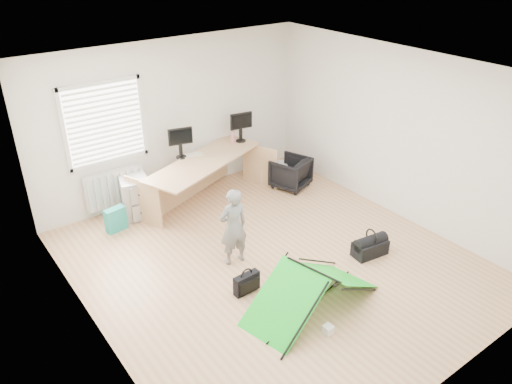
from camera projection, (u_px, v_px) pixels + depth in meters
ground at (273, 261)px, 7.13m from camera, size 5.50×5.50×0.00m
back_wall at (173, 119)px, 8.45m from camera, size 5.00×0.02×2.70m
window at (105, 123)px, 7.70m from camera, size 1.20×0.06×1.20m
radiator at (115, 188)px, 8.18m from camera, size 1.00×0.12×0.60m
desk at (206, 182)px, 8.49m from camera, size 2.45×1.55×0.80m
filing_cabinet at (135, 196)px, 8.17m from camera, size 0.56×0.67×0.67m
monitor_left at (181, 147)px, 8.31m from camera, size 0.42×0.18×0.39m
monitor_right at (241, 131)px, 8.95m from camera, size 0.42×0.16×0.40m
keyboard at (190, 155)px, 8.45m from camera, size 0.45×0.23×0.02m
thermos at (233, 137)px, 8.91m from camera, size 0.06×0.06×0.22m
office_chair at (290, 173)px, 9.06m from camera, size 0.78×0.79×0.57m
person at (233, 227)px, 6.85m from camera, size 0.44×0.31×1.16m
kite at (312, 288)px, 6.16m from camera, size 1.91×1.16×0.55m
storage_crate at (273, 172)px, 9.39m from camera, size 0.64×0.56×0.30m
tote_bag at (116, 219)px, 7.78m from camera, size 0.34×0.19×0.39m
laptop_bag at (247, 283)px, 6.47m from camera, size 0.37×0.12×0.27m
white_box at (328, 330)px, 5.83m from camera, size 0.11×0.11×0.11m
duffel_bag at (370, 248)px, 7.22m from camera, size 0.54×0.32×0.22m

